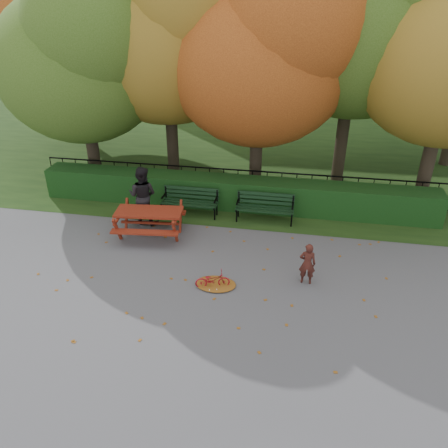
% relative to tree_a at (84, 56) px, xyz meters
% --- Properties ---
extents(ground, '(90.00, 90.00, 0.00)m').
position_rel_tree_a_xyz_m(ground, '(5.19, -5.58, -4.52)').
color(ground, slate).
rests_on(ground, ground).
extents(grass_strip, '(90.00, 90.00, 0.00)m').
position_rel_tree_a_xyz_m(grass_strip, '(5.19, 8.42, -4.52)').
color(grass_strip, '#1A3312').
rests_on(grass_strip, ground).
extents(hedge, '(13.00, 0.90, 1.00)m').
position_rel_tree_a_xyz_m(hedge, '(5.19, -1.08, -4.02)').
color(hedge, black).
rests_on(hedge, ground).
extents(iron_fence, '(14.00, 0.04, 1.02)m').
position_rel_tree_a_xyz_m(iron_fence, '(5.19, -0.28, -3.98)').
color(iron_fence, black).
rests_on(iron_fence, ground).
extents(tree_a, '(5.88, 5.60, 7.48)m').
position_rel_tree_a_xyz_m(tree_a, '(0.00, 0.00, 0.00)').
color(tree_a, black).
rests_on(tree_a, ground).
extents(tree_b, '(6.72, 6.40, 8.79)m').
position_rel_tree_a_xyz_m(tree_b, '(2.74, 1.17, 0.88)').
color(tree_b, black).
rests_on(tree_b, ground).
extents(tree_c, '(6.30, 6.00, 8.00)m').
position_rel_tree_a_xyz_m(tree_c, '(6.02, 0.38, 0.30)').
color(tree_c, black).
rests_on(tree_c, ground).
extents(tree_d, '(7.14, 6.80, 9.58)m').
position_rel_tree_a_xyz_m(tree_d, '(9.07, 1.65, 1.46)').
color(tree_d, black).
rests_on(tree_d, ground).
extents(tree_f, '(6.93, 6.60, 9.19)m').
position_rel_tree_a_xyz_m(tree_f, '(-1.94, 3.66, 1.17)').
color(tree_f, black).
rests_on(tree_f, ground).
extents(bench_left, '(1.80, 0.57, 0.88)m').
position_rel_tree_a_xyz_m(bench_left, '(3.89, -1.88, -4.00)').
color(bench_left, black).
rests_on(bench_left, ground).
extents(bench_right, '(1.80, 0.57, 0.88)m').
position_rel_tree_a_xyz_m(bench_right, '(6.29, -1.88, -4.00)').
color(bench_right, black).
rests_on(bench_right, ground).
extents(picnic_table, '(2.06, 1.73, 0.93)m').
position_rel_tree_a_xyz_m(picnic_table, '(3.06, -3.45, -3.88)').
color(picnic_table, maroon).
rests_on(picnic_table, ground).
extents(leaf_pile, '(1.11, 0.84, 0.07)m').
position_rel_tree_a_xyz_m(leaf_pile, '(5.43, -5.52, -4.48)').
color(leaf_pile, brown).
rests_on(leaf_pile, ground).
extents(leaf_scatter, '(9.00, 5.70, 0.01)m').
position_rel_tree_a_xyz_m(leaf_scatter, '(5.19, -5.28, -4.51)').
color(leaf_scatter, brown).
rests_on(leaf_scatter, ground).
extents(child, '(0.41, 0.28, 1.11)m').
position_rel_tree_a_xyz_m(child, '(7.62, -5.00, -3.96)').
color(child, '#451C16').
rests_on(child, ground).
extents(adult, '(0.95, 0.76, 1.84)m').
position_rel_tree_a_xyz_m(adult, '(2.61, -2.68, -3.60)').
color(adult, black).
rests_on(adult, ground).
extents(bicycle, '(0.89, 0.50, 0.44)m').
position_rel_tree_a_xyz_m(bicycle, '(5.38, -5.62, -4.30)').
color(bicycle, '#A30F1D').
rests_on(bicycle, ground).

